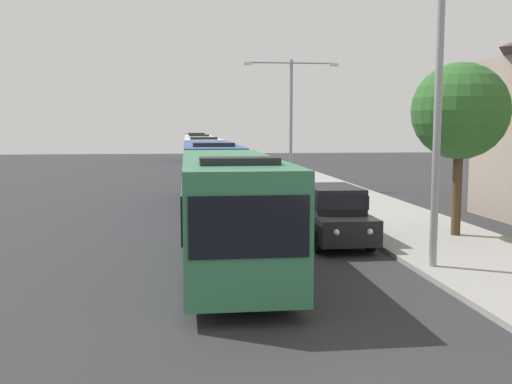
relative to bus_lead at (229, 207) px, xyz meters
The scene contains 9 objects.
bus_lead is the anchor object (origin of this frame).
bus_second_in_line 12.35m from the bus_lead, 90.00° to the left, with size 2.58×11.93×3.21m.
bus_middle 25.60m from the bus_lead, 90.00° to the left, with size 2.58×10.77×3.21m.
bus_fourth_in_line 38.75m from the bus_lead, 90.00° to the left, with size 2.58×11.47×3.21m.
bus_rear 51.51m from the bus_lead, 90.00° to the left, with size 2.58×11.60×3.21m.
white_suv 4.82m from the bus_lead, 39.25° to the left, with size 1.86×4.90×1.90m.
streetlamp_near 6.49m from the bus_lead, 12.61° to the right, with size 5.40×0.28×8.09m.
streetlamp_mid 21.41m from the bus_lead, 75.22° to the left, with size 5.97×0.28×7.87m.
roadside_tree 9.08m from the bus_lead, 20.94° to the left, with size 3.28×3.28×5.90m.
Camera 1 is at (-2.48, -5.90, 3.88)m, focal length 41.25 mm.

